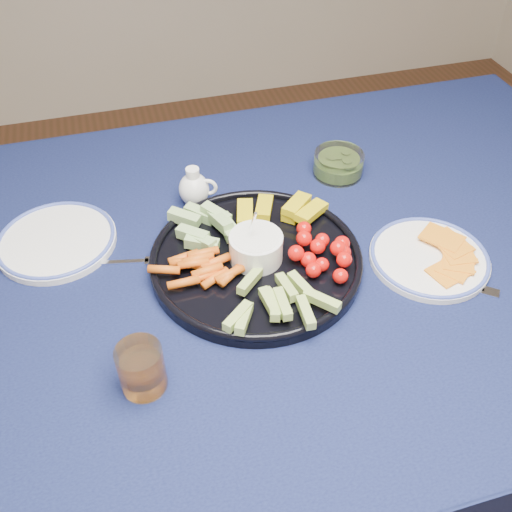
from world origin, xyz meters
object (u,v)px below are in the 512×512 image
object	(u,v)px
crudite_platter	(255,256)
cheese_plate	(429,256)
side_plate_extra	(56,240)
creamer_pitcher	(195,189)
juice_tumbler	(142,370)
pickle_bowl	(338,165)
dining_table	(270,284)

from	to	relation	value
crudite_platter	cheese_plate	size ratio (longest dim) A/B	1.77
side_plate_extra	cheese_plate	bearing A→B (deg)	-19.69
creamer_pitcher	juice_tumbler	distance (m)	0.45
crudite_platter	creamer_pitcher	distance (m)	0.22
pickle_bowl	cheese_plate	xyz separation A→B (m)	(0.06, -0.31, -0.01)
crudite_platter	dining_table	bearing A→B (deg)	32.03
side_plate_extra	crudite_platter	bearing A→B (deg)	-24.31
dining_table	cheese_plate	bearing A→B (deg)	-20.49
creamer_pitcher	side_plate_extra	size ratio (longest dim) A/B	0.38
pickle_bowl	side_plate_extra	distance (m)	0.61
side_plate_extra	dining_table	bearing A→B (deg)	-19.11
pickle_bowl	juice_tumbler	size ratio (longest dim) A/B	1.32
dining_table	juice_tumbler	bearing A→B (deg)	-139.68
pickle_bowl	juice_tumbler	distance (m)	0.66
dining_table	creamer_pitcher	xyz separation A→B (m)	(-0.11, 0.19, 0.13)
creamer_pitcher	juice_tumbler	bearing A→B (deg)	-111.57
crudite_platter	cheese_plate	bearing A→B (deg)	-14.23
cheese_plate	side_plate_extra	bearing A→B (deg)	160.31
juice_tumbler	side_plate_extra	xyz separation A→B (m)	(-0.12, 0.37, -0.03)
creamer_pitcher	pickle_bowl	distance (m)	0.33
dining_table	juice_tumbler	distance (m)	0.38
creamer_pitcher	side_plate_extra	xyz separation A→B (m)	(-0.28, -0.05, -0.03)
dining_table	creamer_pitcher	bearing A→B (deg)	119.96
pickle_bowl	juice_tumbler	world-z (taller)	juice_tumbler
crudite_platter	cheese_plate	xyz separation A→B (m)	(0.32, -0.08, -0.01)
creamer_pitcher	pickle_bowl	xyz separation A→B (m)	(0.33, 0.02, -0.01)
pickle_bowl	cheese_plate	size ratio (longest dim) A/B	0.49
creamer_pitcher	pickle_bowl	world-z (taller)	creamer_pitcher
dining_table	crudite_platter	size ratio (longest dim) A/B	4.23
crudite_platter	juice_tumbler	size ratio (longest dim) A/B	4.73
cheese_plate	side_plate_extra	world-z (taller)	cheese_plate
crudite_platter	pickle_bowl	xyz separation A→B (m)	(0.26, 0.23, 0.00)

